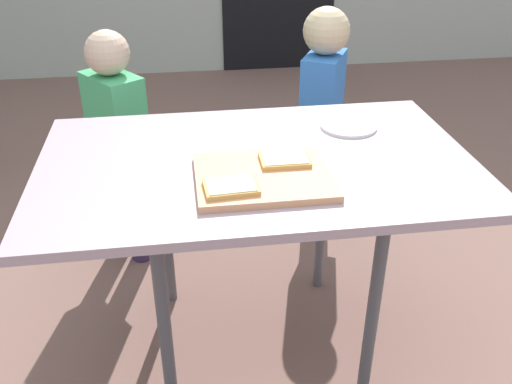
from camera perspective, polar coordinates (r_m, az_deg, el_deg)
The scene contains 8 objects.
ground_plane at distance 2.02m, azimuth 0.04°, elevation -15.26°, with size 16.00×16.00×0.00m, color brown.
dining_table at distance 1.62m, azimuth 0.05°, elevation 1.55°, with size 1.24×0.77×0.72m.
cutting_board at distance 1.48m, azimuth 0.64°, elevation 1.56°, with size 0.36×0.30×0.02m, color tan.
pizza_slice_near_left at distance 1.40m, azimuth -2.57°, elevation 0.54°, with size 0.14×0.11×0.02m.
pizza_slice_far_right at distance 1.53m, azimuth 2.94°, elevation 3.34°, with size 0.14×0.10×0.02m.
plate_white_right at distance 1.82m, azimuth 9.44°, elevation 6.69°, with size 0.18×0.18×0.01m, color white.
child_left at distance 2.24m, azimuth -13.89°, elevation 5.54°, with size 0.25×0.28×0.95m.
child_right at distance 2.40m, azimuth 6.74°, elevation 8.70°, with size 0.23×0.28×0.98m.
Camera 1 is at (-0.20, -1.41, 1.44)m, focal length 39.12 mm.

